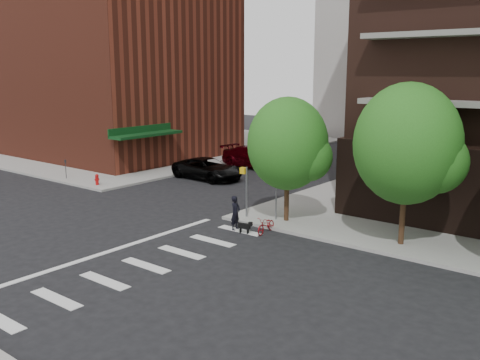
{
  "coord_description": "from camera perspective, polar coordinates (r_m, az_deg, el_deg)",
  "views": [
    {
      "loc": [
        18.37,
        -13.35,
        7.59
      ],
      "look_at": [
        3.0,
        6.0,
        2.5
      ],
      "focal_mm": 40.0,
      "sensor_mm": 36.0,
      "label": 1
    }
  ],
  "objects": [
    {
      "name": "fire_hydrant",
      "position": [
        36.47,
        -15.02,
        0.11
      ],
      "size": [
        0.24,
        0.24,
        0.73
      ],
      "color": "#A50C0C",
      "rests_on": "sidewalk_nw"
    },
    {
      "name": "tree_a",
      "position": [
        26.39,
        5.1,
        3.87
      ],
      "size": [
        4.0,
        4.0,
        5.9
      ],
      "color": "#301E11",
      "rests_on": "sidewalk_ne"
    },
    {
      "name": "crosswalk",
      "position": [
        22.29,
        -11.39,
        -8.49
      ],
      "size": [
        3.85,
        13.0,
        0.01
      ],
      "color": "silver",
      "rests_on": "ground"
    },
    {
      "name": "ground",
      "position": [
        23.94,
        -14.83,
        -7.25
      ],
      "size": [
        120.0,
        120.0,
        0.0
      ],
      "primitive_type": "plane",
      "color": "black",
      "rests_on": "ground"
    },
    {
      "name": "tree_b",
      "position": [
        23.59,
        17.39,
        3.69
      ],
      "size": [
        4.5,
        4.5,
        6.65
      ],
      "color": "#301E11",
      "rests_on": "sidewalk_ne"
    },
    {
      "name": "pedestrian_signal",
      "position": [
        27.26,
        1.39,
        -0.51
      ],
      "size": [
        2.18,
        0.67,
        2.6
      ],
      "color": "slate",
      "rests_on": "sidewalk_ne"
    },
    {
      "name": "parked_car_maroon",
      "position": [
        42.14,
        1.59,
        2.42
      ],
      "size": [
        2.72,
        5.94,
        1.68
      ],
      "primitive_type": "imported",
      "rotation": [
        0.0,
        0.0,
        1.51
      ],
      "color": "#400209",
      "rests_on": "ground"
    },
    {
      "name": "dog_walker",
      "position": [
        25.79,
        -0.49,
        -3.53
      ],
      "size": [
        0.66,
        0.48,
        1.68
      ],
      "primitive_type": "imported",
      "rotation": [
        0.0,
        0.0,
        1.7
      ],
      "color": "black",
      "rests_on": "ground"
    },
    {
      "name": "midrise_nw",
      "position": [
        51.17,
        -14.12,
        14.17
      ],
      "size": [
        21.4,
        15.5,
        20.0
      ],
      "color": "maroon",
      "rests_on": "sidewalk_nw"
    },
    {
      "name": "parked_car_silver",
      "position": [
        47.23,
        3.79,
        3.39
      ],
      "size": [
        2.06,
        5.12,
        1.65
      ],
      "primitive_type": "imported",
      "rotation": [
        0.0,
        0.0,
        1.51
      ],
      "color": "#9A9CA0",
      "rests_on": "ground"
    },
    {
      "name": "parked_car_black",
      "position": [
        37.86,
        -3.48,
        1.21
      ],
      "size": [
        2.75,
        5.51,
        1.5
      ],
      "primitive_type": "imported",
      "rotation": [
        0.0,
        0.0,
        1.52
      ],
      "color": "black",
      "rests_on": "ground"
    },
    {
      "name": "parking_meter",
      "position": [
        39.23,
        -18.11,
        1.33
      ],
      "size": [
        0.1,
        0.08,
        1.32
      ],
      "color": "black",
      "rests_on": "sidewalk_nw"
    },
    {
      "name": "sidewalk_nw",
      "position": [
        57.03,
        -10.78,
        3.87
      ],
      "size": [
        31.0,
        33.0,
        0.15
      ],
      "primitive_type": "cube",
      "color": "gray",
      "rests_on": "ground"
    },
    {
      "name": "scooter",
      "position": [
        25.43,
        2.82,
        -4.81
      ],
      "size": [
        0.7,
        1.56,
        0.79
      ],
      "primitive_type": "imported",
      "rotation": [
        0.0,
        0.0,
        0.12
      ],
      "color": "maroon",
      "rests_on": "ground"
    },
    {
      "name": "dog",
      "position": [
        25.31,
        0.54,
        -4.92
      ],
      "size": [
        0.72,
        0.32,
        0.6
      ],
      "rotation": [
        0.0,
        0.0,
        0.23
      ],
      "color": "black",
      "rests_on": "ground"
    }
  ]
}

